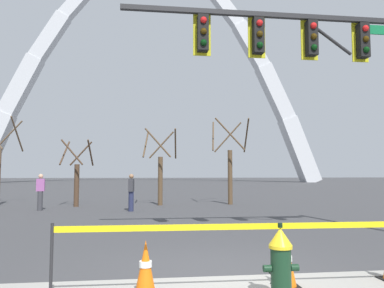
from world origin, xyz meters
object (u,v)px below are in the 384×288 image
object	(u,v)px
traffic_signal_gantry	(328,64)
monument_arch	(153,77)
pedestrian_walking_left	(131,192)
traffic_cone_curb_edge	(286,262)
fire_hydrant	(281,264)
pedestrian_standing_center	(40,192)
traffic_cone_by_hydrant	(146,268)

from	to	relation	value
traffic_signal_gantry	monument_arch	world-z (taller)	monument_arch
pedestrian_walking_left	traffic_cone_curb_edge	bearing A→B (deg)	-76.65
traffic_signal_gantry	pedestrian_walking_left	world-z (taller)	traffic_signal_gantry
fire_hydrant	traffic_cone_curb_edge	xyz separation A→B (m)	(0.29, 0.55, -0.11)
traffic_cone_curb_edge	pedestrian_standing_center	size ratio (longest dim) A/B	0.46
traffic_cone_curb_edge	traffic_signal_gantry	bearing A→B (deg)	54.02
monument_arch	pedestrian_walking_left	xyz separation A→B (m)	(-1.83, -46.79, -17.19)
monument_arch	pedestrian_standing_center	world-z (taller)	monument_arch
traffic_cone_by_hydrant	traffic_signal_gantry	size ratio (longest dim) A/B	0.09
traffic_cone_curb_edge	pedestrian_walking_left	world-z (taller)	pedestrian_walking_left
traffic_signal_gantry	traffic_cone_curb_edge	bearing A→B (deg)	-125.98
traffic_signal_gantry	monument_arch	distance (m)	56.02
traffic_cone_by_hydrant	monument_arch	xyz separation A→B (m)	(1.22, 57.88, 17.65)
traffic_cone_curb_edge	fire_hydrant	bearing A→B (deg)	-117.49
fire_hydrant	traffic_signal_gantry	distance (m)	6.35
traffic_cone_by_hydrant	traffic_cone_curb_edge	bearing A→B (deg)	2.86
fire_hydrant	traffic_cone_curb_edge	distance (m)	0.63
pedestrian_walking_left	fire_hydrant	bearing A→B (deg)	-78.62
traffic_signal_gantry	pedestrian_walking_left	bearing A→B (deg)	124.78
traffic_cone_curb_edge	pedestrian_walking_left	bearing A→B (deg)	103.35
monument_arch	traffic_cone_curb_edge	bearing A→B (deg)	-89.22
pedestrian_standing_center	fire_hydrant	bearing A→B (deg)	-63.08
traffic_cone_by_hydrant	monument_arch	bearing A→B (deg)	88.79
traffic_signal_gantry	fire_hydrant	bearing A→B (deg)	-124.93
fire_hydrant	traffic_signal_gantry	xyz separation A→B (m)	(2.85, 4.09, 3.94)
pedestrian_walking_left	pedestrian_standing_center	xyz separation A→B (m)	(-3.95, 0.81, 0.00)
pedestrian_walking_left	pedestrian_standing_center	bearing A→B (deg)	168.44
traffic_cone_by_hydrant	traffic_cone_curb_edge	size ratio (longest dim) A/B	1.00
fire_hydrant	pedestrian_walking_left	bearing A→B (deg)	101.38
traffic_signal_gantry	pedestrian_standing_center	bearing A→B (deg)	137.84
pedestrian_walking_left	pedestrian_standing_center	size ratio (longest dim) A/B	1.00
traffic_signal_gantry	pedestrian_standing_center	distance (m)	12.82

